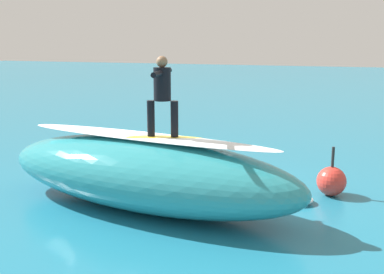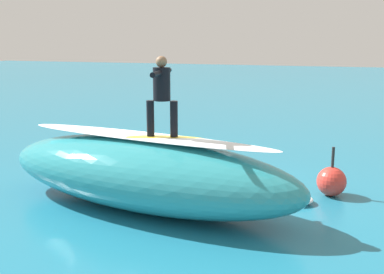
{
  "view_description": "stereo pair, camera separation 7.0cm",
  "coord_description": "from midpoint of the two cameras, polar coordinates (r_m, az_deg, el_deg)",
  "views": [
    {
      "loc": [
        -4.23,
        10.21,
        3.52
      ],
      "look_at": [
        -0.22,
        -0.25,
        1.24
      ],
      "focal_mm": 44.01,
      "sensor_mm": 36.0,
      "label": 1
    },
    {
      "loc": [
        -4.29,
        10.19,
        3.52
      ],
      "look_at": [
        -0.22,
        -0.25,
        1.24
      ],
      "focal_mm": 44.01,
      "sensor_mm": 36.0,
      "label": 2
    }
  ],
  "objects": [
    {
      "name": "foam_patch_near",
      "position": [
        10.76,
        12.55,
        -7.35
      ],
      "size": [
        0.87,
        0.76,
        0.18
      ],
      "primitive_type": "ellipsoid",
      "rotation": [
        0.0,
        0.0,
        0.12
      ],
      "color": "white",
      "rests_on": "ground_plane"
    },
    {
      "name": "wave_foam_lip",
      "position": [
        9.9,
        -5.69,
        0.08
      ],
      "size": [
        6.1,
        1.56,
        0.08
      ],
      "primitive_type": "ellipsoid",
      "rotation": [
        0.0,
        0.0,
        -0.12
      ],
      "color": "white",
      "rests_on": "wave_crest"
    },
    {
      "name": "ground_plane",
      "position": [
        11.6,
        -1.29,
        -6.14
      ],
      "size": [
        120.0,
        120.0,
        0.0
      ],
      "primitive_type": "plane",
      "color": "teal"
    },
    {
      "name": "buoy_marker",
      "position": [
        11.4,
        16.72,
        -5.16
      ],
      "size": [
        0.68,
        0.68,
        1.15
      ],
      "color": "red",
      "rests_on": "ground_plane"
    },
    {
      "name": "surfer_paddling",
      "position": [
        13.5,
        2.38,
        -2.69
      ],
      "size": [
        1.61,
        1.07,
        0.32
      ],
      "rotation": [
        0.0,
        0.0,
        2.62
      ],
      "color": "black",
      "rests_on": "surfboard_paddling"
    },
    {
      "name": "surfboard_riding",
      "position": [
        9.65,
        -3.4,
        -0.16
      ],
      "size": [
        1.91,
        0.89,
        0.09
      ],
      "primitive_type": "ellipsoid",
      "rotation": [
        0.0,
        0.0,
        0.22
      ],
      "color": "yellow",
      "rests_on": "wave_crest"
    },
    {
      "name": "surfer_riding",
      "position": [
        9.5,
        -3.47,
        5.69
      ],
      "size": [
        0.64,
        1.52,
        1.62
      ],
      "rotation": [
        0.0,
        0.0,
        0.22
      ],
      "color": "black",
      "rests_on": "surfboard_riding"
    },
    {
      "name": "wave_crest",
      "position": [
        10.09,
        -5.6,
        -4.38
      ],
      "size": [
        7.35,
        3.2,
        1.52
      ],
      "primitive_type": "ellipsoid",
      "rotation": [
        0.0,
        0.0,
        -0.12
      ],
      "color": "teal",
      "rests_on": "ground_plane"
    },
    {
      "name": "surfboard_paddling",
      "position": [
        13.44,
        2.75,
        -3.51
      ],
      "size": [
        2.08,
        1.49,
        0.07
      ],
      "primitive_type": "ellipsoid",
      "rotation": [
        0.0,
        0.0,
        2.62
      ],
      "color": "yellow",
      "rests_on": "ground_plane"
    }
  ]
}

